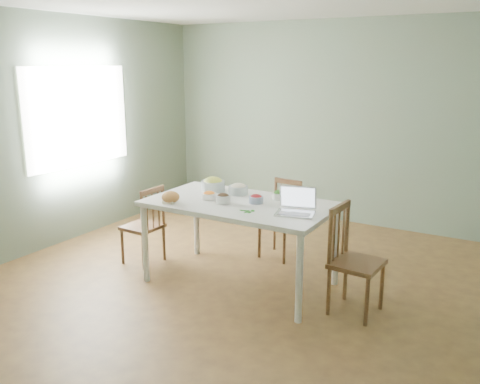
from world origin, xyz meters
The scene contains 20 objects.
floor centered at (0.00, 0.00, 0.00)m, with size 5.00×5.00×0.00m, color brown.
wall_back centered at (0.00, 2.50, 1.35)m, with size 5.00×0.00×2.70m, color slate.
wall_front centered at (0.00, -2.50, 1.35)m, with size 5.00×0.00×2.70m, color slate.
wall_left centered at (-2.50, 0.00, 1.35)m, with size 0.00×5.00×2.70m, color slate.
window_left centered at (-2.48, 0.30, 1.50)m, with size 0.04×1.60×1.20m, color white.
dining_table centered at (-0.01, -0.02, 0.42)m, with size 1.78×1.00×0.84m, color white, non-canonical shape.
chair_far centered at (0.01, 0.82, 0.43)m, with size 0.38×0.37×0.87m, color #3C2212, non-canonical shape.
chair_left centered at (-1.20, -0.08, 0.43)m, with size 0.38×0.36×0.86m, color #3C2212, non-canonical shape.
chair_right centered at (1.18, -0.04, 0.48)m, with size 0.42×0.40×0.96m, color #3C2212, non-canonical shape.
bread_boule centered at (-0.57, -0.37, 0.89)m, with size 0.17×0.17×0.11m, color #B97D44.
butter_stick centered at (-0.57, -0.41, 0.85)m, with size 0.11×0.03×0.03m, color white.
bowl_squash centered at (-0.48, 0.23, 0.91)m, with size 0.25×0.25×0.14m, color yellow, non-canonical shape.
bowl_carrot centered at (-0.33, -0.08, 0.88)m, with size 0.14×0.14×0.08m, color orange, non-canonical shape.
bowl_onion centered at (-0.18, 0.24, 0.89)m, with size 0.20×0.20×0.11m, color beige, non-canonical shape.
bowl_mushroom centered at (-0.14, -0.12, 0.88)m, with size 0.14×0.14×0.09m, color black, non-canonical shape.
bowl_redpep centered at (0.14, 0.04, 0.88)m, with size 0.14×0.14×0.08m, color red, non-canonical shape.
bowl_broccoli centered at (0.27, 0.27, 0.88)m, with size 0.14×0.14×0.09m, color #28671D, non-canonical shape.
flatbread centered at (0.30, 0.38, 0.85)m, with size 0.20×0.20×0.02m, color tan.
basil_bunch centered at (0.20, -0.26, 0.85)m, with size 0.17×0.17×0.02m, color #0B630C, non-canonical shape.
laptop centered at (0.62, -0.12, 0.95)m, with size 0.33×0.28×0.23m, color silver, non-canonical shape.
Camera 1 is at (2.39, -4.10, 2.14)m, focal length 38.21 mm.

